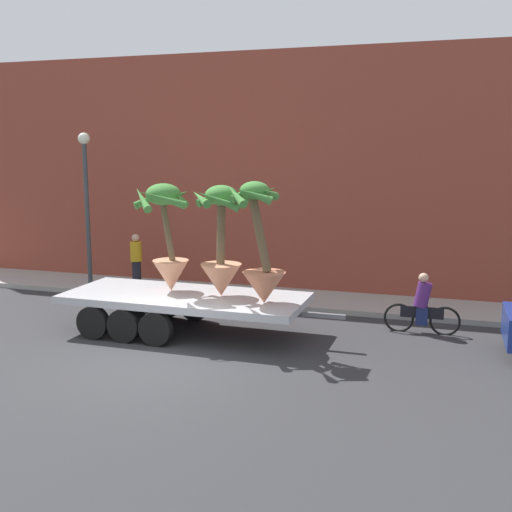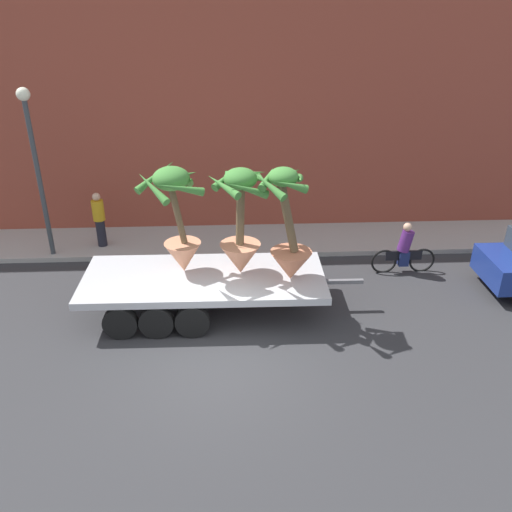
{
  "view_description": "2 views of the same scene",
  "coord_description": "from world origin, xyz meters",
  "px_view_note": "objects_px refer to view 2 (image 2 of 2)",
  "views": [
    {
      "loc": [
        5.75,
        -11.32,
        4.47
      ],
      "look_at": [
        1.41,
        2.34,
        2.0
      ],
      "focal_mm": 43.37,
      "sensor_mm": 36.0,
      "label": 1
    },
    {
      "loc": [
        0.36,
        -9.33,
        7.3
      ],
      "look_at": [
        0.91,
        2.19,
        1.48
      ],
      "focal_mm": 37.53,
      "sensor_mm": 36.0,
      "label": 2
    }
  ],
  "objects_px": {
    "potted_palm_front": "(178,220)",
    "cyclist": "(404,251)",
    "potted_palm_middle": "(240,229)",
    "potted_palm_rear": "(288,237)",
    "flatbed_trailer": "(194,283)",
    "pedestrian_near_gate": "(99,219)",
    "street_lamp": "(34,153)"
  },
  "relations": [
    {
      "from": "potted_palm_front",
      "to": "cyclist",
      "type": "height_order",
      "value": "potted_palm_front"
    },
    {
      "from": "potted_palm_rear",
      "to": "flatbed_trailer",
      "type": "bearing_deg",
      "value": 173.38
    },
    {
      "from": "flatbed_trailer",
      "to": "cyclist",
      "type": "relative_size",
      "value": 3.76
    },
    {
      "from": "pedestrian_near_gate",
      "to": "potted_palm_middle",
      "type": "bearing_deg",
      "value": -39.84
    },
    {
      "from": "cyclist",
      "to": "potted_palm_front",
      "type": "bearing_deg",
      "value": -166.3
    },
    {
      "from": "pedestrian_near_gate",
      "to": "street_lamp",
      "type": "bearing_deg",
      "value": -159.67
    },
    {
      "from": "potted_palm_middle",
      "to": "cyclist",
      "type": "distance_m",
      "value": 5.14
    },
    {
      "from": "flatbed_trailer",
      "to": "potted_palm_middle",
      "type": "bearing_deg",
      "value": 5.58
    },
    {
      "from": "cyclist",
      "to": "street_lamp",
      "type": "height_order",
      "value": "street_lamp"
    },
    {
      "from": "flatbed_trailer",
      "to": "potted_palm_rear",
      "type": "height_order",
      "value": "potted_palm_rear"
    },
    {
      "from": "cyclist",
      "to": "pedestrian_near_gate",
      "type": "distance_m",
      "value": 9.04
    },
    {
      "from": "potted_palm_front",
      "to": "flatbed_trailer",
      "type": "bearing_deg",
      "value": -40.08
    },
    {
      "from": "potted_palm_rear",
      "to": "potted_palm_front",
      "type": "distance_m",
      "value": 2.66
    },
    {
      "from": "potted_palm_rear",
      "to": "potted_palm_front",
      "type": "bearing_deg",
      "value": 168.32
    },
    {
      "from": "flatbed_trailer",
      "to": "street_lamp",
      "type": "relative_size",
      "value": 1.43
    },
    {
      "from": "flatbed_trailer",
      "to": "potted_palm_rear",
      "type": "xyz_separation_m",
      "value": [
        2.27,
        -0.26,
        1.32
      ]
    },
    {
      "from": "potted_palm_rear",
      "to": "pedestrian_near_gate",
      "type": "xyz_separation_m",
      "value": [
        -5.31,
        3.89,
        -1.05
      ]
    },
    {
      "from": "flatbed_trailer",
      "to": "cyclist",
      "type": "distance_m",
      "value": 6.06
    },
    {
      "from": "potted_palm_front",
      "to": "street_lamp",
      "type": "bearing_deg",
      "value": 145.17
    },
    {
      "from": "potted_palm_middle",
      "to": "pedestrian_near_gate",
      "type": "relative_size",
      "value": 1.56
    },
    {
      "from": "flatbed_trailer",
      "to": "potted_palm_front",
      "type": "relative_size",
      "value": 2.59
    },
    {
      "from": "potted_palm_rear",
      "to": "potted_palm_front",
      "type": "height_order",
      "value": "potted_palm_rear"
    },
    {
      "from": "potted_palm_rear",
      "to": "cyclist",
      "type": "relative_size",
      "value": 1.52
    },
    {
      "from": "potted_palm_middle",
      "to": "potted_palm_rear",
      "type": "bearing_deg",
      "value": -18.87
    },
    {
      "from": "potted_palm_front",
      "to": "pedestrian_near_gate",
      "type": "height_order",
      "value": "potted_palm_front"
    },
    {
      "from": "potted_palm_rear",
      "to": "potted_palm_middle",
      "type": "distance_m",
      "value": 1.17
    },
    {
      "from": "pedestrian_near_gate",
      "to": "cyclist",
      "type": "bearing_deg",
      "value": -11.88
    },
    {
      "from": "street_lamp",
      "to": "cyclist",
      "type": "bearing_deg",
      "value": -7.55
    },
    {
      "from": "potted_palm_middle",
      "to": "street_lamp",
      "type": "height_order",
      "value": "street_lamp"
    },
    {
      "from": "potted_palm_rear",
      "to": "street_lamp",
      "type": "relative_size",
      "value": 0.58
    },
    {
      "from": "potted_palm_middle",
      "to": "potted_palm_front",
      "type": "relative_size",
      "value": 1.0
    },
    {
      "from": "flatbed_trailer",
      "to": "potted_palm_middle",
      "type": "distance_m",
      "value": 1.83
    }
  ]
}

